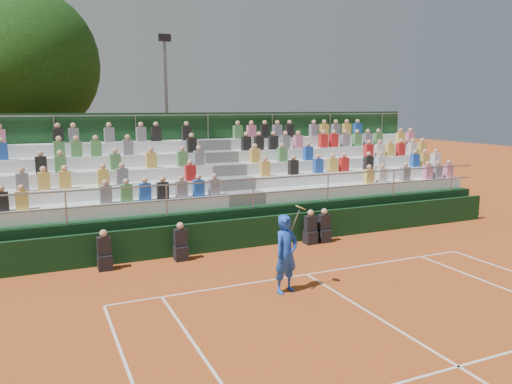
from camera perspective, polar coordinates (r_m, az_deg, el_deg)
name	(u,v)px	position (r m, az deg, el deg)	size (l,w,h in m)	color
ground	(307,275)	(14.22, 5.84, -9.38)	(90.00, 90.00, 0.00)	#BA521F
courtside_wall	(260,231)	(16.80, 0.42, -4.53)	(20.00, 0.15, 1.00)	black
line_officials	(237,239)	(16.03, -2.19, -5.33)	(7.74, 0.40, 1.19)	black
grandstand	(226,198)	(19.61, -3.46, -0.72)	(20.00, 5.20, 4.40)	black
tennis_player	(286,254)	(12.62, 3.46, -7.06)	(0.95, 0.69, 2.22)	blue
tree_east	(21,64)	(25.22, -25.28, 13.12)	(6.84, 6.84, 9.96)	#371F14
floodlight_mast	(166,104)	(26.11, -10.20, 9.88)	(0.60, 0.25, 8.19)	gray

